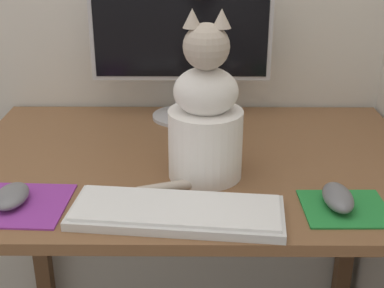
{
  "coord_description": "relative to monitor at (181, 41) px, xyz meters",
  "views": [
    {
      "loc": [
        0.01,
        -1.19,
        1.3
      ],
      "look_at": [
        0.0,
        -0.18,
        0.87
      ],
      "focal_mm": 50.0,
      "sensor_mm": 36.0,
      "label": 1
    }
  ],
  "objects": [
    {
      "name": "desk",
      "position": [
        0.03,
        -0.28,
        -0.34
      ],
      "size": [
        1.12,
        0.75,
        0.75
      ],
      "color": "brown",
      "rests_on": "ground_plane"
    },
    {
      "name": "monitor",
      "position": [
        0.0,
        0.0,
        0.0
      ],
      "size": [
        0.5,
        0.17,
        0.4
      ],
      "color": "#B2B2B7",
      "rests_on": "desk"
    },
    {
      "name": "keyboard",
      "position": [
        0.0,
        -0.55,
        -0.22
      ],
      "size": [
        0.43,
        0.2,
        0.02
      ],
      "rotation": [
        0.0,
        0.0,
        -0.1
      ],
      "color": "silver",
      "rests_on": "desk"
    },
    {
      "name": "mousepad_left",
      "position": [
        -0.33,
        -0.51,
        -0.23
      ],
      "size": [
        0.21,
        0.19,
        0.0
      ],
      "rotation": [
        0.0,
        0.0,
        -0.04
      ],
      "color": "purple",
      "rests_on": "desk"
    },
    {
      "name": "mousepad_right",
      "position": [
        0.35,
        -0.52,
        -0.23
      ],
      "size": [
        0.17,
        0.15,
        0.0
      ],
      "rotation": [
        0.0,
        0.0,
        0.01
      ],
      "color": "#238438",
      "rests_on": "desk"
    },
    {
      "name": "computer_mouse_left",
      "position": [
        -0.34,
        -0.51,
        -0.21
      ],
      "size": [
        0.07,
        0.11,
        0.03
      ],
      "color": "slate",
      "rests_on": "mousepad_left"
    },
    {
      "name": "computer_mouse_right",
      "position": [
        0.33,
        -0.51,
        -0.21
      ],
      "size": [
        0.06,
        0.11,
        0.04
      ],
      "color": "slate",
      "rests_on": "mousepad_right"
    },
    {
      "name": "cat",
      "position": [
        0.06,
        -0.37,
        -0.09
      ],
      "size": [
        0.23,
        0.2,
        0.38
      ],
      "rotation": [
        0.0,
        0.0,
        -0.02
      ],
      "color": "white",
      "rests_on": "desk"
    }
  ]
}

